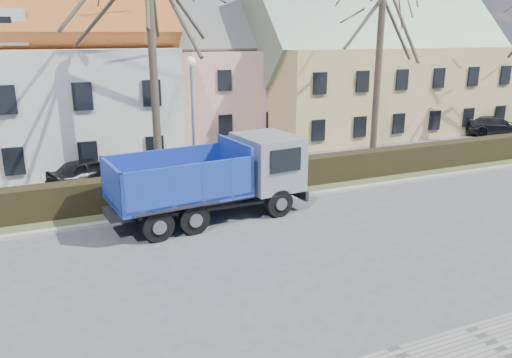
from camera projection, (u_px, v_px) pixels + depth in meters
name	position (u px, v px, depth m)	size (l,w,h in m)	color
ground	(277.00, 249.00, 16.65)	(120.00, 120.00, 0.00)	#4C4C4F
curb_far	(229.00, 206.00, 20.68)	(80.00, 0.30, 0.12)	#A09A92
grass_strip	(216.00, 195.00, 22.09)	(80.00, 3.00, 0.10)	#444E2C
hedge	(218.00, 183.00, 21.75)	(60.00, 0.90, 1.30)	black
building_pink	(205.00, 77.00, 34.65)	(10.80, 8.80, 8.00)	#DEAA9D
building_yellow	(374.00, 71.00, 36.52)	(18.80, 10.80, 8.50)	tan
tree_1	(152.00, 48.00, 21.58)	(9.20, 9.20, 12.65)	#40372C
tree_2	(379.00, 61.00, 26.40)	(8.00, 8.00, 11.00)	#40372C
dump_truck	(203.00, 180.00, 18.94)	(7.83, 2.91, 3.13)	navy
streetlight	(193.00, 126.00, 21.68)	(0.48, 0.48, 6.08)	#979EA3
cart_frame	(153.00, 216.00, 18.65)	(0.77, 0.44, 0.71)	silver
parked_car_a	(90.00, 171.00, 23.53)	(1.57, 3.91, 1.33)	black
parked_car_b	(495.00, 126.00, 35.17)	(1.85, 4.54, 1.32)	black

